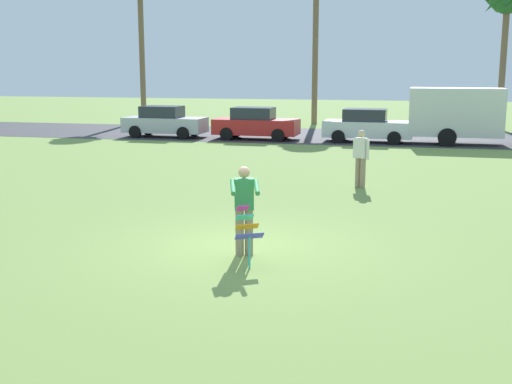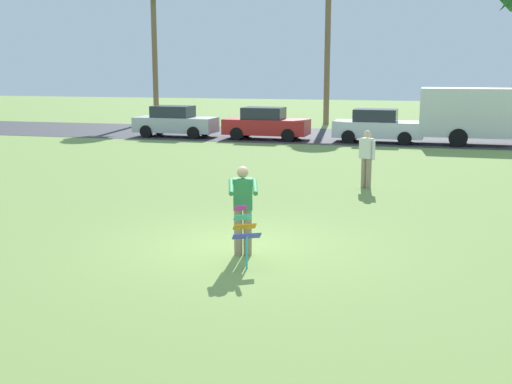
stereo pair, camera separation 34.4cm
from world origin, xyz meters
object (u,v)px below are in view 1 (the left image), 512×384
object	(u,v)px
parked_car_silver	(164,122)
parked_car_red	(256,124)
parked_car_white	(367,126)
parked_truck_white_box	(474,115)
person_kite_flyer	(244,207)
kite_held	(247,228)
palm_tree_centre_far	(507,2)
person_walker_near	(361,157)

from	to	relation	value
parked_car_silver	parked_car_red	xyz separation A→B (m)	(4.84, -0.00, 0.00)
parked_car_white	parked_truck_white_box	distance (m)	4.92
parked_car_silver	person_kite_flyer	bearing A→B (deg)	-65.08
parked_car_red	parked_car_white	world-z (taller)	same
kite_held	palm_tree_centre_far	size ratio (longest dim) A/B	0.12
person_kite_flyer	parked_truck_white_box	world-z (taller)	parked_truck_white_box
kite_held	parked_car_silver	xyz separation A→B (m)	(-9.44, 20.50, 0.07)
person_kite_flyer	person_walker_near	distance (m)	7.90
person_kite_flyer	parked_truck_white_box	xyz separation A→B (m)	(5.99, 19.86, 0.46)
kite_held	parked_truck_white_box	xyz separation A→B (m)	(5.78, 20.50, 0.71)
parked_truck_white_box	person_walker_near	distance (m)	12.90
parked_car_white	person_kite_flyer	bearing A→B (deg)	-93.21
person_kite_flyer	parked_truck_white_box	distance (m)	20.75
person_kite_flyer	parked_car_silver	bearing A→B (deg)	114.92
kite_held	parked_car_white	xyz separation A→B (m)	(0.91, 20.50, 0.07)
kite_held	parked_car_white	bearing A→B (deg)	87.47
palm_tree_centre_far	person_walker_near	bearing A→B (deg)	-107.63
parked_truck_white_box	kite_held	bearing A→B (deg)	-105.76
kite_held	parked_car_red	size ratio (longest dim) A/B	0.25
person_walker_near	parked_car_white	bearing A→B (deg)	92.56
person_kite_flyer	parked_car_white	world-z (taller)	person_kite_flyer
kite_held	palm_tree_centre_far	xyz separation A→B (m)	(7.99, 28.94, 6.47)
person_kite_flyer	person_walker_near	xyz separation A→B (m)	(1.66, 7.72, -0.02)
parked_car_red	person_kite_flyer	bearing A→B (deg)	-77.53
person_kite_flyer	palm_tree_centre_far	size ratio (longest dim) A/B	0.20
parked_car_red	person_walker_near	distance (m)	13.57
parked_car_red	person_walker_near	xyz separation A→B (m)	(6.05, -12.15, 0.16)
parked_car_red	person_walker_near	size ratio (longest dim) A/B	2.45
kite_held	parked_car_silver	distance (m)	22.57
parked_car_red	palm_tree_centre_far	xyz separation A→B (m)	(12.59, 8.44, 6.41)
person_kite_flyer	parked_car_silver	distance (m)	21.91
parked_truck_white_box	person_walker_near	xyz separation A→B (m)	(-4.34, -12.14, -0.48)
parked_car_silver	palm_tree_centre_far	size ratio (longest dim) A/B	0.49
palm_tree_centre_far	parked_car_white	bearing A→B (deg)	-130.02
parked_truck_white_box	parked_car_white	bearing A→B (deg)	179.98
palm_tree_centre_far	parked_truck_white_box	bearing A→B (deg)	-104.64
kite_held	person_walker_near	bearing A→B (deg)	80.16
person_kite_flyer	person_walker_near	world-z (taller)	same
kite_held	person_walker_near	xyz separation A→B (m)	(1.45, 8.36, 0.23)
palm_tree_centre_far	person_walker_near	distance (m)	22.48
parked_car_red	parked_car_white	distance (m)	5.51
palm_tree_centre_far	parked_car_red	bearing A→B (deg)	-146.18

